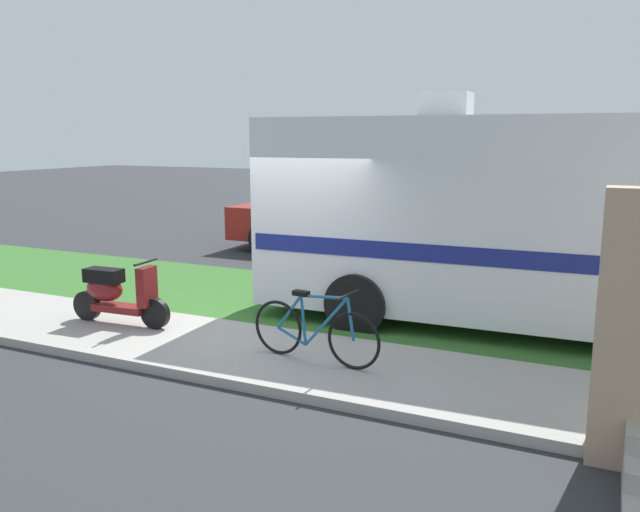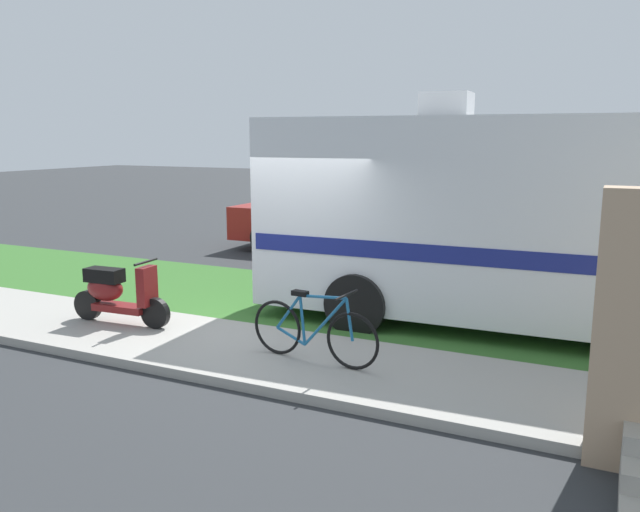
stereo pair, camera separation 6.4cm
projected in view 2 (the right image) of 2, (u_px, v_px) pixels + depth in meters
The scene contains 7 objects.
ground_plane at pixel (282, 331), 9.39m from camera, with size 80.00×80.00×0.00m, color #2D3033.
sidewalk at pixel (238, 351), 8.31m from camera, with size 24.00×2.00×0.12m.
grass_strip at pixel (325, 304), 10.71m from camera, with size 24.00×3.40×0.08m.
motorhome_rv at pixel (527, 215), 9.15m from camera, with size 7.45×2.86×3.57m.
scooter at pixel (116, 293), 9.27m from camera, with size 1.64×0.50×0.97m.
bicycle at pixel (314, 331), 7.71m from camera, with size 1.74×0.52×0.90m.
pickup_truck_near at pixel (360, 214), 15.23m from camera, with size 5.18×2.13×1.85m.
Camera 2 is at (4.38, -7.91, 2.81)m, focal length 36.10 mm.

